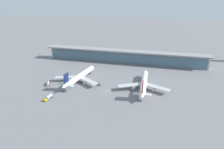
{
  "coord_description": "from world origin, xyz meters",
  "views": [
    {
      "loc": [
        41.1,
        -142.26,
        73.81
      ],
      "look_at": [
        0.0,
        20.0,
        6.97
      ],
      "focal_mm": 31.84,
      "sensor_mm": 36.0,
      "label": 1
    }
  ],
  "objects": [
    {
      "name": "service_truck_under_wing_yellow",
      "position": [
        -38.83,
        -24.48,
        1.71
      ],
      "size": [
        3.05,
        8.75,
        2.95
      ],
      "color": "yellow",
      "rests_on": "ground"
    },
    {
      "name": "terminal_building",
      "position": [
        0.0,
        77.27,
        7.87
      ],
      "size": [
        188.1,
        12.8,
        15.2
      ],
      "color": "beige",
      "rests_on": "ground"
    },
    {
      "name": "service_truck_mid_apron_olive",
      "position": [
        -8.9,
        9.54,
        0.87
      ],
      "size": [
        2.65,
        3.29,
        2.05
      ],
      "color": "olive",
      "rests_on": "ground"
    },
    {
      "name": "airliner_centre_stand",
      "position": [
        29.68,
        11.94,
        4.77
      ],
      "size": [
        43.74,
        56.9,
        15.16
      ],
      "color": "white",
      "rests_on": "ground"
    },
    {
      "name": "service_truck_near_nose_red",
      "position": [
        -53.08,
        -0.86,
        1.71
      ],
      "size": [
        6.03,
        8.65,
        2.95
      ],
      "color": "#B21E1E",
      "rests_on": "ground"
    },
    {
      "name": "airliner_left_stand",
      "position": [
        -29.1,
        12.88,
        4.77
      ],
      "size": [
        43.44,
        56.89,
        15.16
      ],
      "color": "white",
      "rests_on": "ground"
    },
    {
      "name": "ground_plane",
      "position": [
        0.0,
        0.0,
        0.0
      ],
      "size": [
        1200.0,
        1200.0,
        0.0
      ],
      "primitive_type": "plane",
      "color": "slate"
    }
  ]
}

